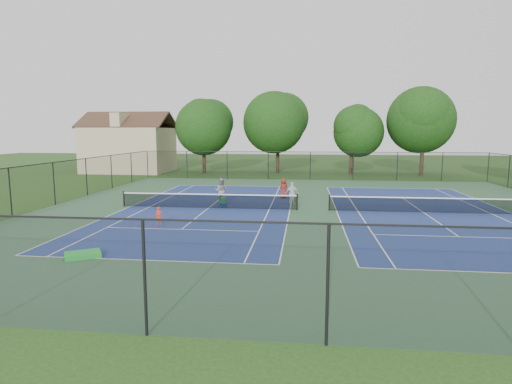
# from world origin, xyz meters

# --- Properties ---
(ground) EXTENTS (140.00, 140.00, 0.00)m
(ground) POSITION_xyz_m (0.00, 0.00, 0.00)
(ground) COLOR #234716
(ground) RESTS_ON ground
(court_pad) EXTENTS (36.00, 36.00, 0.01)m
(court_pad) POSITION_xyz_m (0.00, 0.00, 0.00)
(court_pad) COLOR #2D5036
(court_pad) RESTS_ON ground
(tennis_court_left) EXTENTS (12.00, 23.83, 1.07)m
(tennis_court_left) POSITION_xyz_m (-7.00, 0.00, 0.10)
(tennis_court_left) COLOR navy
(tennis_court_left) RESTS_ON ground
(tennis_court_right) EXTENTS (12.00, 23.83, 1.07)m
(tennis_court_right) POSITION_xyz_m (7.00, 0.00, 0.10)
(tennis_court_right) COLOR navy
(tennis_court_right) RESTS_ON ground
(perimeter_fence) EXTENTS (36.08, 36.08, 3.02)m
(perimeter_fence) POSITION_xyz_m (0.00, 0.00, 1.60)
(perimeter_fence) COLOR black
(perimeter_fence) RESTS_ON ground
(tree_back_a) EXTENTS (6.80, 6.80, 9.15)m
(tree_back_a) POSITION_xyz_m (-13.00, 24.00, 6.04)
(tree_back_a) COLOR #2D2116
(tree_back_a) RESTS_ON ground
(tree_back_b) EXTENTS (7.60, 7.60, 10.03)m
(tree_back_b) POSITION_xyz_m (-4.00, 26.00, 6.60)
(tree_back_b) COLOR #2D2116
(tree_back_b) RESTS_ON ground
(tree_back_c) EXTENTS (6.00, 6.00, 8.40)m
(tree_back_c) POSITION_xyz_m (5.00, 25.00, 5.48)
(tree_back_c) COLOR #2D2116
(tree_back_c) RESTS_ON ground
(tree_back_d) EXTENTS (7.80, 7.80, 10.37)m
(tree_back_d) POSITION_xyz_m (13.00, 24.00, 6.82)
(tree_back_d) COLOR #2D2116
(tree_back_d) RESTS_ON ground
(clapboard_house) EXTENTS (10.80, 8.10, 7.65)m
(clapboard_house) POSITION_xyz_m (-23.00, 25.00, 3.09)
(clapboard_house) COLOR tan
(clapboard_house) RESTS_ON ground
(child_player) EXTENTS (0.41, 0.31, 1.00)m
(child_player) POSITION_xyz_m (-8.58, -5.37, 0.50)
(child_player) COLOR #FB3610
(child_player) RESTS_ON ground
(instructor) EXTENTS (0.91, 0.72, 1.83)m
(instructor) POSITION_xyz_m (-6.52, 2.02, 0.92)
(instructor) COLOR gray
(instructor) RESTS_ON ground
(bystander_a) EXTENTS (0.95, 0.40, 1.62)m
(bystander_a) POSITION_xyz_m (-1.43, 1.93, 0.81)
(bystander_a) COLOR silver
(bystander_a) RESTS_ON ground
(bystander_c) EXTENTS (0.90, 0.82, 1.54)m
(bystander_c) POSITION_xyz_m (-2.18, 4.95, 0.77)
(bystander_c) COLOR maroon
(bystander_c) RESTS_ON ground
(ball_crate) EXTENTS (0.41, 0.32, 0.30)m
(ball_crate) POSITION_xyz_m (-6.06, 0.40, 0.15)
(ball_crate) COLOR navy
(ball_crate) RESTS_ON ground
(ball_hopper) EXTENTS (0.36, 0.30, 0.40)m
(ball_hopper) POSITION_xyz_m (-6.06, 0.40, 0.50)
(ball_hopper) COLOR green
(ball_hopper) RESTS_ON ball_crate
(green_tarp) EXTENTS (1.66, 1.52, 0.20)m
(green_tarp) POSITION_xyz_m (-9.61, -11.74, 0.11)
(green_tarp) COLOR #22A617
(green_tarp) RESTS_ON ground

